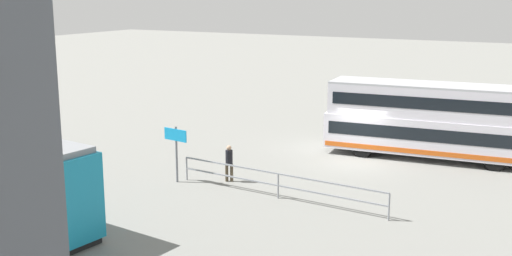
{
  "coord_description": "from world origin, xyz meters",
  "views": [
    {
      "loc": [
        -10.18,
        29.02,
        8.37
      ],
      "look_at": [
        3.39,
        4.0,
        2.14
      ],
      "focal_mm": 44.32,
      "sensor_mm": 36.0,
      "label": 1
    }
  ],
  "objects": [
    {
      "name": "double_decker_bus",
      "position": [
        -3.3,
        -2.51,
        1.95
      ],
      "size": [
        11.05,
        3.59,
        3.81
      ],
      "color": "silver",
      "rests_on": "ground"
    },
    {
      "name": "pedestrian_near_railing",
      "position": [
        3.78,
        5.8,
        0.95
      ],
      "size": [
        0.42,
        0.42,
        1.66
      ],
      "color": "#4C3F2D",
      "rests_on": "ground"
    },
    {
      "name": "pedestrian_railing",
      "position": [
        0.81,
        6.86,
        0.75
      ],
      "size": [
        9.57,
        0.74,
        1.08
      ],
      "color": "gray",
      "rests_on": "ground"
    },
    {
      "name": "ground_plane",
      "position": [
        0.0,
        0.0,
        0.0
      ],
      "size": [
        160.0,
        160.0,
        0.0
      ],
      "primitive_type": "plane",
      "color": "gray"
    },
    {
      "name": "info_sign",
      "position": [
        5.78,
        7.0,
        1.78
      ],
      "size": [
        1.28,
        0.24,
        2.53
      ],
      "color": "slate",
      "rests_on": "ground"
    }
  ]
}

